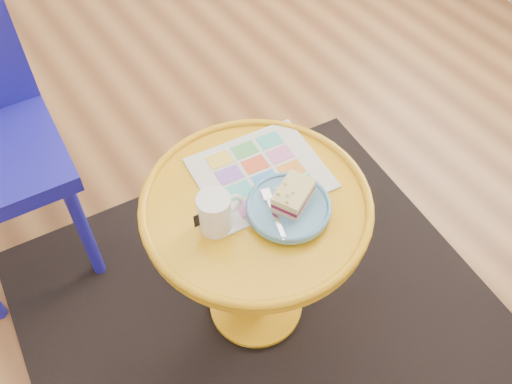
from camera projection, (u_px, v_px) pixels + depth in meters
floor at (151, 213)px, 1.91m from camera, size 4.00×4.00×0.00m
rug at (256, 305)px, 1.70m from camera, size 1.41×1.23×0.01m
side_table at (256, 238)px, 1.41m from camera, size 0.53×0.53×0.51m
newspaper at (260, 173)px, 1.35m from camera, size 0.32×0.28×0.01m
mug at (215, 212)px, 1.22m from camera, size 0.11×0.07×0.10m
plate at (289, 208)px, 1.27m from camera, size 0.19×0.19×0.02m
cake_slice at (293, 195)px, 1.26m from camera, size 0.12×0.10×0.04m
fork at (273, 212)px, 1.25m from camera, size 0.06×0.14×0.00m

